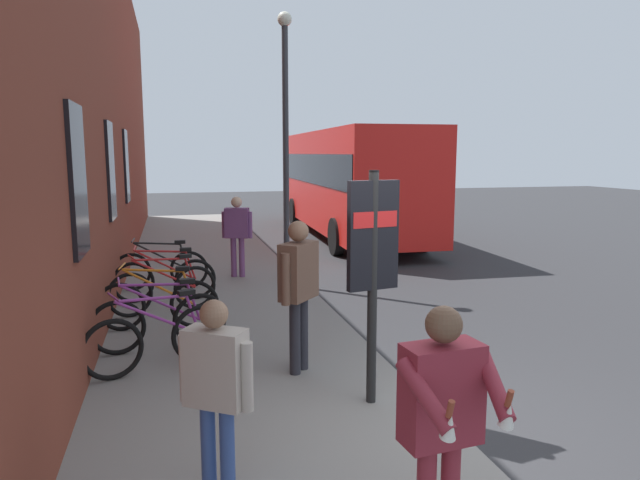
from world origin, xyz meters
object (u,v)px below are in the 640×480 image
(pedestrian_near_bus, at_px, (299,281))
(transit_info_sign, at_px, (373,250))
(pedestrian_crossing_street, at_px, (216,381))
(tourist_with_hotdogs, at_px, (443,410))
(bicycle_under_window, at_px, (158,339))
(pedestrian_by_facade, at_px, (237,228))
(bicycle_beside_lamp, at_px, (160,321))
(bicycle_far_end, at_px, (158,303))
(city_bus, at_px, (348,177))
(bicycle_by_door, at_px, (165,279))
(street_lamp, at_px, (286,125))
(bicycle_mid_rack, at_px, (161,269))
(bicycle_nearest_sign, at_px, (164,289))

(pedestrian_near_bus, bearing_deg, transit_info_sign, -151.81)
(pedestrian_crossing_street, distance_m, tourist_with_hotdogs, 1.64)
(bicycle_under_window, bearing_deg, pedestrian_crossing_street, -170.42)
(pedestrian_crossing_street, bearing_deg, pedestrian_by_facade, -7.50)
(bicycle_beside_lamp, bearing_deg, bicycle_far_end, 2.38)
(bicycle_beside_lamp, height_order, tourist_with_hotdogs, tourist_with_hotdogs)
(bicycle_beside_lamp, relative_size, pedestrian_crossing_street, 1.15)
(city_bus, bearing_deg, bicycle_far_end, 148.01)
(city_bus, bearing_deg, bicycle_by_door, 143.05)
(street_lamp, bearing_deg, transit_info_sign, 177.19)
(bicycle_mid_rack, xyz_separation_m, city_bus, (6.65, -5.77, 1.41))
(bicycle_far_end, xyz_separation_m, bicycle_by_door, (1.67, -0.08, 0.00))
(city_bus, xyz_separation_m, pedestrian_by_facade, (-5.87, 4.23, -0.77))
(tourist_with_hotdogs, bearing_deg, pedestrian_crossing_street, 50.90)
(bicycle_mid_rack, relative_size, transit_info_sign, 0.74)
(bicycle_beside_lamp, height_order, transit_info_sign, transit_info_sign)
(pedestrian_by_facade, height_order, street_lamp, street_lamp)
(bicycle_under_window, height_order, bicycle_beside_lamp, same)
(street_lamp, bearing_deg, bicycle_beside_lamp, 146.96)
(transit_info_sign, bearing_deg, street_lamp, -2.81)
(bicycle_under_window, distance_m, bicycle_mid_rack, 4.26)
(bicycle_by_door, bearing_deg, transit_info_sign, -156.40)
(pedestrian_by_facade, bearing_deg, bicycle_by_door, 139.23)
(pedestrian_by_facade, xyz_separation_m, street_lamp, (-0.56, -0.93, 2.08))
(bicycle_mid_rack, height_order, pedestrian_by_facade, pedestrian_by_facade)
(bicycle_far_end, bearing_deg, transit_info_sign, -145.12)
(bicycle_by_door, height_order, street_lamp, street_lamp)
(bicycle_by_door, bearing_deg, bicycle_beside_lamp, 179.05)
(bicycle_mid_rack, bearing_deg, bicycle_nearest_sign, -177.76)
(transit_info_sign, height_order, street_lamp, street_lamp)
(bicycle_nearest_sign, bearing_deg, bicycle_mid_rack, 2.24)
(bicycle_by_door, distance_m, street_lamp, 3.79)
(bicycle_beside_lamp, relative_size, bicycle_far_end, 1.00)
(bicycle_beside_lamp, bearing_deg, bicycle_under_window, 179.29)
(bicycle_under_window, relative_size, bicycle_far_end, 0.95)
(bicycle_by_door, distance_m, pedestrian_by_facade, 2.32)
(bicycle_under_window, relative_size, pedestrian_near_bus, 0.94)
(bicycle_far_end, distance_m, bicycle_by_door, 1.68)
(city_bus, bearing_deg, street_lamp, 152.85)
(bicycle_far_end, height_order, pedestrian_by_facade, pedestrian_by_facade)
(bicycle_under_window, distance_m, bicycle_beside_lamp, 0.73)
(pedestrian_near_bus, relative_size, tourist_with_hotdogs, 1.07)
(pedestrian_crossing_street, height_order, pedestrian_by_facade, pedestrian_by_facade)
(city_bus, height_order, pedestrian_crossing_street, city_bus)
(bicycle_by_door, bearing_deg, tourist_with_hotdogs, -166.74)
(bicycle_far_end, relative_size, pedestrian_by_facade, 1.05)
(bicycle_by_door, height_order, transit_info_sign, transit_info_sign)
(bicycle_far_end, xyz_separation_m, pedestrian_crossing_street, (-4.48, -0.51, 0.55))
(transit_info_sign, bearing_deg, pedestrian_by_facade, 5.65)
(pedestrian_by_facade, bearing_deg, street_lamp, -120.92)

